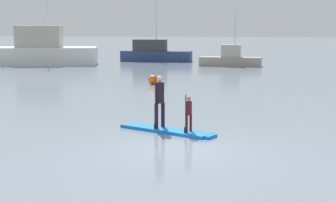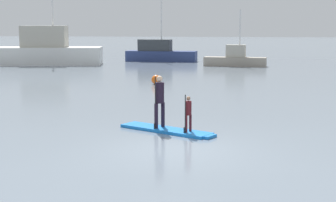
% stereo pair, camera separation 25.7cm
% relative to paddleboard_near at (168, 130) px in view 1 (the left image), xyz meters
% --- Properties ---
extents(ground_plane, '(240.00, 240.00, 0.00)m').
position_rel_paddleboard_near_xyz_m(ground_plane, '(0.59, -2.38, -0.05)').
color(ground_plane, slate).
extents(paddleboard_near, '(3.35, 2.28, 0.10)m').
position_rel_paddleboard_near_xyz_m(paddleboard_near, '(0.00, 0.00, 0.00)').
color(paddleboard_near, blue).
rests_on(paddleboard_near, ground).
extents(paddler_adult, '(0.42, 0.48, 1.73)m').
position_rel_paddleboard_near_xyz_m(paddler_adult, '(-0.28, 0.15, 1.04)').
color(paddler_adult, black).
rests_on(paddler_adult, paddleboard_near).
extents(paddler_child_solo, '(0.27, 0.36, 1.22)m').
position_rel_paddleboard_near_xyz_m(paddler_child_solo, '(0.72, -0.42, 0.69)').
color(paddler_child_solo, '#4C1419').
rests_on(paddler_child_solo, paddleboard_near).
extents(fishing_boat_white_large, '(10.43, 4.70, 9.22)m').
position_rel_paddleboard_near_xyz_m(fishing_boat_white_large, '(-14.32, 26.40, 1.12)').
color(fishing_boat_white_large, silver).
rests_on(fishing_boat_white_large, ground).
extents(fishing_boat_green_midground, '(5.18, 1.79, 4.63)m').
position_rel_paddleboard_near_xyz_m(fishing_boat_green_midground, '(1.99, 26.91, 0.54)').
color(fishing_boat_green_midground, '#9E9384').
rests_on(fishing_boat_green_midground, ground).
extents(motor_boat_small_navy, '(6.63, 2.04, 6.31)m').
position_rel_paddleboard_near_xyz_m(motor_boat_small_navy, '(-5.02, 31.62, 0.74)').
color(motor_boat_small_navy, navy).
rests_on(motor_boat_small_navy, ground).
extents(mooring_buoy_far, '(0.54, 0.54, 0.54)m').
position_rel_paddleboard_near_xyz_m(mooring_buoy_far, '(-2.47, 13.30, 0.22)').
color(mooring_buoy_far, orange).
rests_on(mooring_buoy_far, ground).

